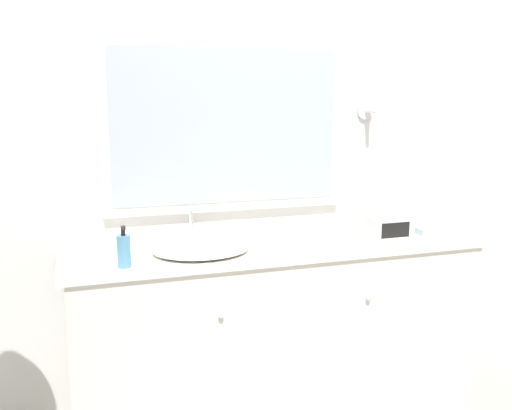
# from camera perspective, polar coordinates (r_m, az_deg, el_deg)

# --- Properties ---
(wall_back) EXTENTS (8.00, 0.18, 2.55)m
(wall_back) POSITION_cam_1_polar(r_m,az_deg,el_deg) (2.94, 0.37, 4.26)
(wall_back) COLOR silver
(wall_back) RESTS_ON ground_plane
(vanity_counter) EXTENTS (2.03, 0.52, 0.92)m
(vanity_counter) POSITION_cam_1_polar(r_m,az_deg,el_deg) (2.90, 2.25, -12.72)
(vanity_counter) COLOR beige
(vanity_counter) RESTS_ON ground_plane
(sink_basin) EXTENTS (0.44, 0.43, 0.18)m
(sink_basin) POSITION_cam_1_polar(r_m,az_deg,el_deg) (2.62, -5.57, -4.30)
(sink_basin) COLOR silver
(sink_basin) RESTS_ON vanity_counter
(soap_bottle) EXTENTS (0.06, 0.06, 0.18)m
(soap_bottle) POSITION_cam_1_polar(r_m,az_deg,el_deg) (2.43, -13.08, -4.44)
(soap_bottle) COLOR teal
(soap_bottle) RESTS_ON vanity_counter
(appliance_box) EXTENTS (0.22, 0.15, 0.11)m
(appliance_box) POSITION_cam_1_polar(r_m,az_deg,el_deg) (2.94, 13.03, -2.15)
(appliance_box) COLOR #BCBCC1
(appliance_box) RESTS_ON vanity_counter
(picture_frame) EXTENTS (0.10, 0.01, 0.11)m
(picture_frame) POSITION_cam_1_polar(r_m,az_deg,el_deg) (2.78, 6.56, -2.67)
(picture_frame) COLOR #B2B2B7
(picture_frame) RESTS_ON vanity_counter
(hand_towel_near_sink) EXTENTS (0.20, 0.13, 0.04)m
(hand_towel_near_sink) POSITION_cam_1_polar(r_m,az_deg,el_deg) (3.11, 17.19, -2.35)
(hand_towel_near_sink) COLOR #A8B7C6
(hand_towel_near_sink) RESTS_ON vanity_counter
(metal_tray) EXTENTS (0.17, 0.12, 0.01)m
(metal_tray) POSITION_cam_1_polar(r_m,az_deg,el_deg) (2.84, 2.47, -3.37)
(metal_tray) COLOR #ADADB2
(metal_tray) RESTS_ON vanity_counter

